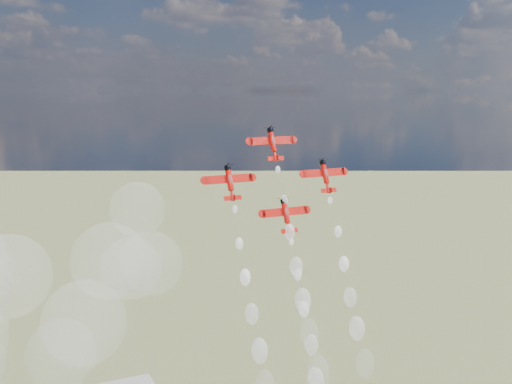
{
  "coord_description": "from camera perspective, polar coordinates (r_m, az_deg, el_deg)",
  "views": [
    {
      "loc": [
        -49.41,
        -111.32,
        131.87
      ],
      "look_at": [
        7.72,
        12.79,
        108.76
      ],
      "focal_mm": 42.0,
      "sensor_mm": 36.0,
      "label": 1
    }
  ],
  "objects": [
    {
      "name": "drifted_smoke_cloud",
      "position": [
        147.06,
        -19.65,
        -9.13
      ],
      "size": [
        66.18,
        34.36,
        48.5
      ],
      "color": "white",
      "rests_on": "ground"
    },
    {
      "name": "plane_right",
      "position": [
        146.71,
        6.62,
        1.58
      ],
      "size": [
        11.74,
        5.66,
        7.88
      ],
      "rotation": [
        1.15,
        0.0,
        0.0
      ],
      "color": "red",
      "rests_on": "ground"
    },
    {
      "name": "smoke_trail_right",
      "position": [
        144.4,
        10.74,
        -17.56
      ],
      "size": [
        5.1,
        24.8,
        52.25
      ],
      "color": "white",
      "rests_on": "plane_right"
    },
    {
      "name": "plane_left",
      "position": [
        135.47,
        -2.5,
        0.97
      ],
      "size": [
        11.74,
        5.66,
        7.88
      ],
      "rotation": [
        1.15,
        0.0,
        0.0
      ],
      "color": "red",
      "rests_on": "ground"
    },
    {
      "name": "smoke_trail_lead",
      "position": [
        137.13,
        5.53,
        -15.22
      ],
      "size": [
        5.1,
        24.75,
        51.89
      ],
      "color": "white",
      "rests_on": "plane_lead"
    },
    {
      "name": "plane_lead",
      "position": [
        142.93,
        1.6,
        4.66
      ],
      "size": [
        11.74,
        5.66,
        7.88
      ],
      "rotation": [
        1.15,
        0.0,
        0.0
      ],
      "color": "red",
      "rests_on": "ground"
    },
    {
      "name": "plane_slot",
      "position": [
        138.87,
        2.89,
        -2.18
      ],
      "size": [
        11.74,
        5.66,
        7.88
      ],
      "rotation": [
        1.15,
        0.0,
        0.0
      ],
      "color": "red",
      "rests_on": "ground"
    }
  ]
}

